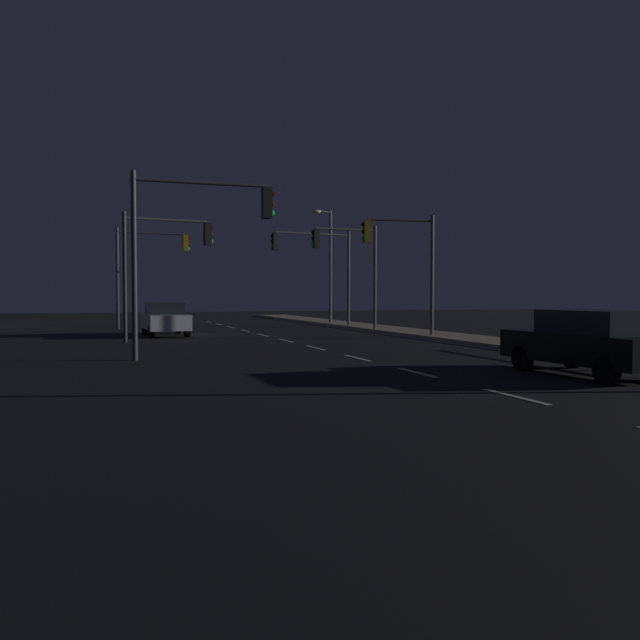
{
  "coord_description": "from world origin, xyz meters",
  "views": [
    {
      "loc": [
        -7.44,
        -1.45,
        1.93
      ],
      "look_at": [
        0.22,
        21.09,
        1.01
      ],
      "focal_mm": 36.66,
      "sensor_mm": 36.0,
      "label": 1
    }
  ],
  "objects_px": {
    "traffic_light_overhead_east": "(402,251)",
    "traffic_light_near_right": "(348,256)",
    "car": "(590,341)",
    "traffic_light_mid_left": "(197,228)",
    "traffic_light_far_right": "(316,257)",
    "traffic_light_mid_right": "(164,252)",
    "car_oncoming": "(165,318)",
    "traffic_light_near_left": "(149,258)",
    "street_lamp_across_street": "(328,255)"
  },
  "relations": [
    {
      "from": "traffic_light_mid_left",
      "to": "traffic_light_mid_right",
      "type": "relative_size",
      "value": 1.04
    },
    {
      "from": "traffic_light_overhead_east",
      "to": "traffic_light_far_right",
      "type": "xyz_separation_m",
      "value": [
        -0.8,
        9.67,
        0.25
      ]
    },
    {
      "from": "car_oncoming",
      "to": "traffic_light_near_left",
      "type": "xyz_separation_m",
      "value": [
        -0.21,
        7.13,
        3.21
      ]
    },
    {
      "from": "car",
      "to": "street_lamp_across_street",
      "type": "relative_size",
      "value": 0.62
    },
    {
      "from": "traffic_light_mid_left",
      "to": "street_lamp_across_street",
      "type": "xyz_separation_m",
      "value": [
        11.08,
        19.51,
        0.54
      ]
    },
    {
      "from": "traffic_light_near_right",
      "to": "traffic_light_mid_right",
      "type": "bearing_deg",
      "value": -160.39
    },
    {
      "from": "traffic_light_far_right",
      "to": "traffic_light_near_left",
      "type": "bearing_deg",
      "value": 163.21
    },
    {
      "from": "traffic_light_mid_right",
      "to": "street_lamp_across_street",
      "type": "bearing_deg",
      "value": 45.17
    },
    {
      "from": "traffic_light_mid_right",
      "to": "car_oncoming",
      "type": "bearing_deg",
      "value": 84.6
    },
    {
      "from": "traffic_light_mid_left",
      "to": "traffic_light_near_right",
      "type": "height_order",
      "value": "traffic_light_mid_left"
    },
    {
      "from": "traffic_light_mid_left",
      "to": "car",
      "type": "bearing_deg",
      "value": -41.39
    },
    {
      "from": "traffic_light_near_left",
      "to": "traffic_light_near_right",
      "type": "bearing_deg",
      "value": -37.49
    },
    {
      "from": "car_oncoming",
      "to": "street_lamp_across_street",
      "type": "height_order",
      "value": "street_lamp_across_street"
    },
    {
      "from": "traffic_light_overhead_east",
      "to": "traffic_light_near_right",
      "type": "xyz_separation_m",
      "value": [
        -0.54,
        5.19,
        0.06
      ]
    },
    {
      "from": "traffic_light_mid_right",
      "to": "traffic_light_near_left",
      "type": "bearing_deg",
      "value": 89.33
    },
    {
      "from": "car",
      "to": "traffic_light_near_left",
      "type": "relative_size",
      "value": 0.78
    },
    {
      "from": "car",
      "to": "car_oncoming",
      "type": "xyz_separation_m",
      "value": [
        -8.1,
        18.98,
        0.0
      ]
    },
    {
      "from": "traffic_light_overhead_east",
      "to": "traffic_light_near_right",
      "type": "relative_size",
      "value": 0.99
    },
    {
      "from": "car",
      "to": "traffic_light_near_right",
      "type": "xyz_separation_m",
      "value": [
        1.15,
        18.85,
        3.11
      ]
    },
    {
      "from": "traffic_light_near_left",
      "to": "traffic_light_mid_right",
      "type": "bearing_deg",
      "value": -90.67
    },
    {
      "from": "car",
      "to": "traffic_light_near_left",
      "type": "distance_m",
      "value": 27.58
    },
    {
      "from": "traffic_light_far_right",
      "to": "traffic_light_mid_right",
      "type": "relative_size",
      "value": 1.05
    },
    {
      "from": "traffic_light_overhead_east",
      "to": "traffic_light_far_right",
      "type": "relative_size",
      "value": 0.96
    },
    {
      "from": "traffic_light_overhead_east",
      "to": "traffic_light_near_right",
      "type": "distance_m",
      "value": 5.22
    },
    {
      "from": "traffic_light_near_left",
      "to": "traffic_light_mid_right",
      "type": "xyz_separation_m",
      "value": [
        -0.12,
        -10.67,
        -0.29
      ]
    },
    {
      "from": "car_oncoming",
      "to": "traffic_light_mid_right",
      "type": "distance_m",
      "value": 4.6
    },
    {
      "from": "car_oncoming",
      "to": "traffic_light_mid_left",
      "type": "bearing_deg",
      "value": -90.72
    },
    {
      "from": "car_oncoming",
      "to": "traffic_light_far_right",
      "type": "height_order",
      "value": "traffic_light_far_right"
    },
    {
      "from": "car",
      "to": "traffic_light_near_right",
      "type": "relative_size",
      "value": 0.82
    },
    {
      "from": "traffic_light_near_left",
      "to": "traffic_light_far_right",
      "type": "bearing_deg",
      "value": -16.79
    },
    {
      "from": "traffic_light_far_right",
      "to": "street_lamp_across_street",
      "type": "distance_m",
      "value": 3.97
    },
    {
      "from": "car_oncoming",
      "to": "street_lamp_across_street",
      "type": "bearing_deg",
      "value": 35.49
    },
    {
      "from": "traffic_light_far_right",
      "to": "traffic_light_overhead_east",
      "type": "bearing_deg",
      "value": -85.25
    },
    {
      "from": "traffic_light_far_right",
      "to": "traffic_light_mid_right",
      "type": "xyz_separation_m",
      "value": [
        -9.32,
        -7.89,
        -0.37
      ]
    },
    {
      "from": "car_oncoming",
      "to": "traffic_light_near_right",
      "type": "relative_size",
      "value": 0.82
    },
    {
      "from": "car",
      "to": "traffic_light_mid_right",
      "type": "bearing_deg",
      "value": 118.64
    },
    {
      "from": "traffic_light_overhead_east",
      "to": "street_lamp_across_street",
      "type": "height_order",
      "value": "street_lamp_across_street"
    },
    {
      "from": "traffic_light_overhead_east",
      "to": "traffic_light_mid_right",
      "type": "relative_size",
      "value": 1.0
    },
    {
      "from": "car",
      "to": "traffic_light_mid_left",
      "type": "height_order",
      "value": "traffic_light_mid_left"
    },
    {
      "from": "traffic_light_far_right",
      "to": "street_lamp_across_street",
      "type": "xyz_separation_m",
      "value": [
        1.95,
        3.44,
        0.35
      ]
    },
    {
      "from": "traffic_light_near_right",
      "to": "street_lamp_across_street",
      "type": "xyz_separation_m",
      "value": [
        1.69,
        7.92,
        0.53
      ]
    },
    {
      "from": "traffic_light_near_right",
      "to": "traffic_light_mid_right",
      "type": "distance_m",
      "value": 10.17
    },
    {
      "from": "car_oncoming",
      "to": "traffic_light_overhead_east",
      "type": "xyz_separation_m",
      "value": [
        9.79,
        -5.31,
        3.04
      ]
    },
    {
      "from": "traffic_light_near_left",
      "to": "traffic_light_mid_left",
      "type": "bearing_deg",
      "value": -89.81
    },
    {
      "from": "traffic_light_mid_left",
      "to": "traffic_light_near_left",
      "type": "xyz_separation_m",
      "value": [
        -0.06,
        18.84,
        0.1
      ]
    },
    {
      "from": "car_oncoming",
      "to": "traffic_light_near_left",
      "type": "relative_size",
      "value": 0.78
    },
    {
      "from": "car",
      "to": "traffic_light_far_right",
      "type": "bearing_deg",
      "value": 87.83
    },
    {
      "from": "traffic_light_mid_right",
      "to": "traffic_light_overhead_east",
      "type": "bearing_deg",
      "value": -9.95
    },
    {
      "from": "traffic_light_near_right",
      "to": "traffic_light_near_left",
      "type": "bearing_deg",
      "value": 142.51
    },
    {
      "from": "traffic_light_overhead_east",
      "to": "traffic_light_near_right",
      "type": "height_order",
      "value": "traffic_light_near_right"
    }
  ]
}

